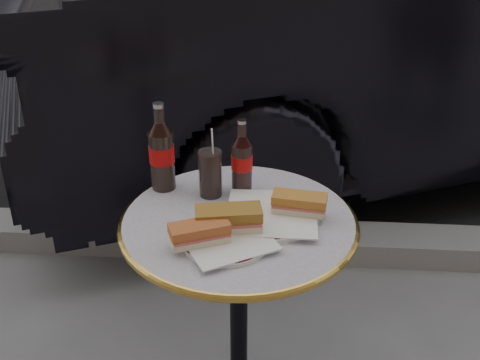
# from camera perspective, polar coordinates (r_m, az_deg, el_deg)

# --- Properties ---
(asphalt_road) EXTENTS (40.00, 8.00, 0.00)m
(asphalt_road) POSITION_cam_1_polar(r_m,az_deg,el_deg) (6.50, 3.18, 14.68)
(asphalt_road) COLOR black
(asphalt_road) RESTS_ON ground
(curb) EXTENTS (40.00, 0.20, 0.12)m
(curb) POSITION_cam_1_polar(r_m,az_deg,el_deg) (2.68, 1.29, -5.76)
(curb) COLOR gray
(curb) RESTS_ON ground
(bistro_table) EXTENTS (0.62, 0.62, 0.73)m
(bistro_table) POSITION_cam_1_polar(r_m,az_deg,el_deg) (1.78, -0.12, -13.71)
(bistro_table) COLOR #BAB2C4
(bistro_table) RESTS_ON ground
(plate_left) EXTENTS (0.27, 0.27, 0.01)m
(plate_left) POSITION_cam_1_polar(r_m,az_deg,el_deg) (1.47, -1.36, -5.74)
(plate_left) COLOR white
(plate_left) RESTS_ON bistro_table
(plate_right) EXTENTS (0.28, 0.28, 0.01)m
(plate_right) POSITION_cam_1_polar(r_m,az_deg,el_deg) (1.56, 3.00, -3.41)
(plate_right) COLOR white
(plate_right) RESTS_ON bistro_table
(sandwich_left_a) EXTENTS (0.16, 0.12, 0.05)m
(sandwich_left_a) POSITION_cam_1_polar(r_m,az_deg,el_deg) (1.44, -3.86, -5.14)
(sandwich_left_a) COLOR #B55B2E
(sandwich_left_a) RESTS_ON plate_left
(sandwich_left_b) EXTENTS (0.17, 0.10, 0.06)m
(sandwich_left_b) POSITION_cam_1_polar(r_m,az_deg,el_deg) (1.48, -1.09, -3.80)
(sandwich_left_b) COLOR olive
(sandwich_left_b) RESTS_ON plate_left
(sandwich_right) EXTENTS (0.15, 0.08, 0.05)m
(sandwich_right) POSITION_cam_1_polar(r_m,az_deg,el_deg) (1.55, 5.64, -2.32)
(sandwich_right) COLOR #B7742E
(sandwich_right) RESTS_ON plate_right
(cola_bottle_left) EXTENTS (0.09, 0.09, 0.25)m
(cola_bottle_left) POSITION_cam_1_polar(r_m,az_deg,el_deg) (1.66, -7.48, 3.16)
(cola_bottle_left) COLOR black
(cola_bottle_left) RESTS_ON bistro_table
(cola_bottle_right) EXTENTS (0.07, 0.07, 0.21)m
(cola_bottle_right) POSITION_cam_1_polar(r_m,az_deg,el_deg) (1.64, 0.18, 2.32)
(cola_bottle_right) COLOR black
(cola_bottle_right) RESTS_ON bistro_table
(cola_glass) EXTENTS (0.08, 0.08, 0.13)m
(cola_glass) POSITION_cam_1_polar(r_m,az_deg,el_deg) (1.64, -2.83, 0.62)
(cola_glass) COLOR black
(cola_glass) RESTS_ON bistro_table
(parked_car) EXTENTS (3.39, 5.07, 1.58)m
(parked_car) POSITION_cam_1_polar(r_m,az_deg,el_deg) (3.63, 19.96, 14.64)
(parked_car) COLOR black
(parked_car) RESTS_ON ground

